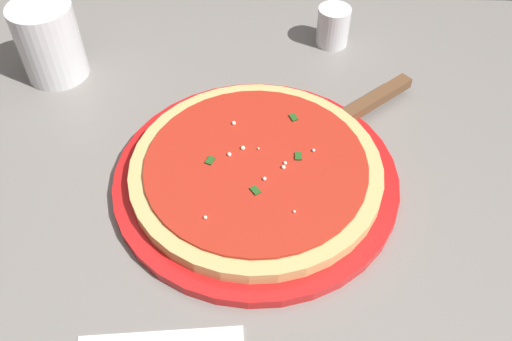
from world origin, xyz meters
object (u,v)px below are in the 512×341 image
at_px(cup_tall_drink, 49,42).
at_px(pizza_server, 353,113).
at_px(cup_small_sauce, 333,26).
at_px(pizza, 256,169).
at_px(serving_plate, 256,178).

bearing_deg(cup_tall_drink, pizza_server, 168.10).
height_order(pizza_server, cup_small_sauce, cup_small_sauce).
xyz_separation_m(pizza, pizza_server, (-0.12, -0.11, -0.00)).
relative_size(serving_plate, pizza, 1.14).
height_order(serving_plate, cup_small_sauce, cup_small_sauce).
height_order(pizza, pizza_server, pizza).
relative_size(cup_tall_drink, cup_small_sauce, 1.84).
bearing_deg(serving_plate, cup_small_sauce, -109.57).
relative_size(pizza_server, cup_tall_drink, 1.78).
bearing_deg(serving_plate, pizza, -109.44).
bearing_deg(cup_tall_drink, serving_plate, 146.52).
height_order(serving_plate, pizza, pizza).
xyz_separation_m(pizza, cup_small_sauce, (-0.10, -0.29, 0.01)).
bearing_deg(serving_plate, cup_tall_drink, -33.48).
bearing_deg(cup_small_sauce, cup_tall_drink, 13.29).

